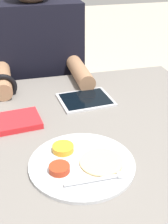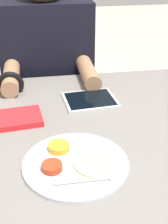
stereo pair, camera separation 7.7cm
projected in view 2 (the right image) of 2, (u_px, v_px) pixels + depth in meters
name	position (u px, v px, depth m)	size (l,w,h in m)	color
dining_table	(90.00, 216.00, 1.20)	(0.98, 0.96, 0.77)	slate
thali_tray	(75.00, 163.00, 0.86)	(0.29, 0.29, 0.03)	#B7BABF
red_notebook	(16.00, 119.00, 1.06)	(0.18, 0.14, 0.02)	silver
tablet_device	(90.00, 100.00, 1.20)	(0.21, 0.18, 0.01)	#B7B7BC
person_diner	(49.00, 97.00, 1.63)	(0.44, 0.47, 1.26)	black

